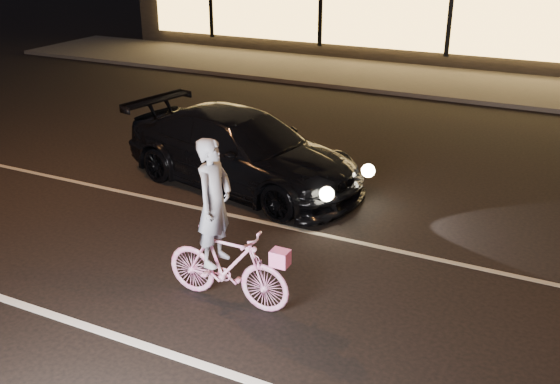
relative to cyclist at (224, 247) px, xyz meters
The scene contains 6 objects.
ground 0.94m from the cyclist, 149.64° to the left, with size 90.00×90.00×0.00m, color black.
lane_stripe_near 1.52m from the cyclist, 110.16° to the right, with size 60.00×0.12×0.01m, color silver.
lane_stripe_far 2.44m from the cyclist, 101.31° to the left, with size 60.00×0.10×0.01m, color gray.
sidewalk 13.29m from the cyclist, 91.96° to the left, with size 30.00×4.00×0.12m, color #383533.
cyclist is the anchor object (origin of this frame).
sedan 3.89m from the cyclist, 115.73° to the left, with size 5.06×2.86×1.38m.
Camera 1 is at (4.08, -6.13, 4.46)m, focal length 40.00 mm.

